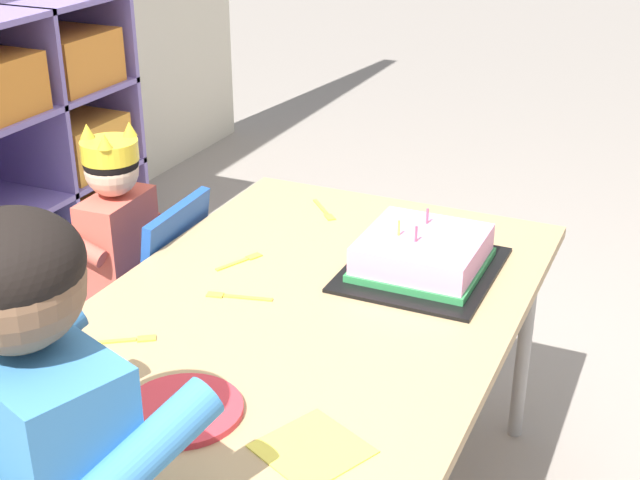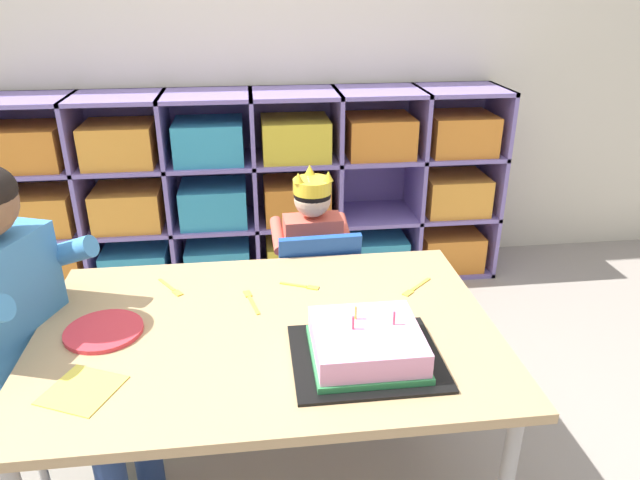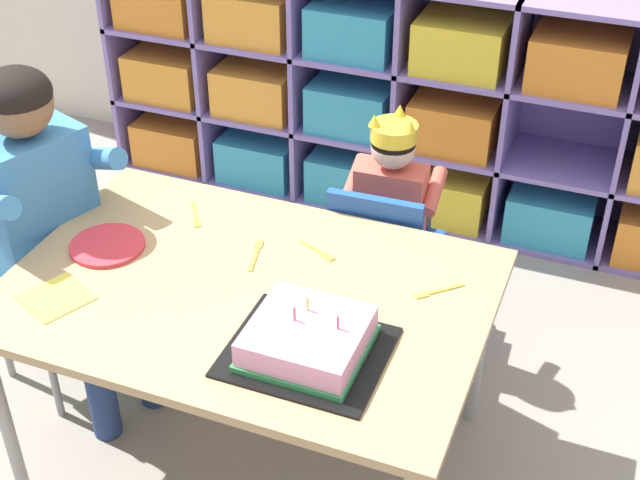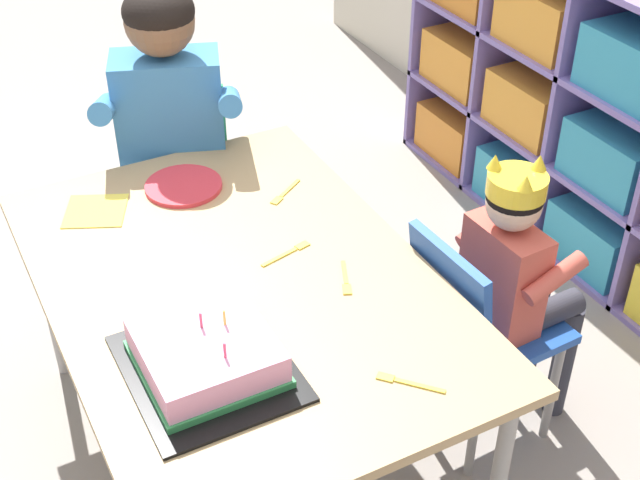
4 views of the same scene
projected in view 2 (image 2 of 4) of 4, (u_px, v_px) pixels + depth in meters
name	position (u px, v px, depth m)	size (l,w,h in m)	color
classroom_back_wall	(247.00, 7.00, 2.80)	(5.13, 0.10, 2.66)	beige
storage_cubby_shelf	(250.00, 197.00, 2.94)	(2.49, 0.36, 0.97)	#7F6BB2
activity_table	(268.00, 341.00, 1.59)	(1.23, 0.84, 0.60)	tan
classroom_chair_blue	(316.00, 291.00, 2.17)	(0.32, 0.36, 0.67)	#1E4CA8
child_with_crown	(311.00, 246.00, 2.22)	(0.30, 0.31, 0.84)	#D15647
classroom_chair_adult_side	(7.00, 373.00, 1.66)	(0.44, 0.43, 0.68)	#238451
adult_helper_seated	(25.00, 312.00, 1.54)	(0.48, 0.46, 1.05)	#3D7FBC
birthday_cake_on_tray	(366.00, 346.00, 1.43)	(0.37, 0.32, 0.12)	black
paper_plate_stack	(104.00, 331.00, 1.55)	(0.20, 0.20, 0.01)	#DB333D
paper_napkin_square	(82.00, 390.00, 1.33)	(0.15, 0.15, 0.00)	#F4DB4C
fork_by_napkin	(302.00, 286.00, 1.78)	(0.12, 0.06, 0.00)	yellow
fork_beside_plate_stack	(251.00, 301.00, 1.70)	(0.05, 0.14, 0.00)	yellow
fork_near_cake_tray	(415.00, 288.00, 1.77)	(0.11, 0.11, 0.00)	yellow
fork_near_child_seat	(171.00, 288.00, 1.77)	(0.09, 0.12, 0.00)	yellow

